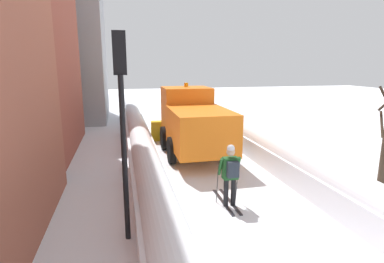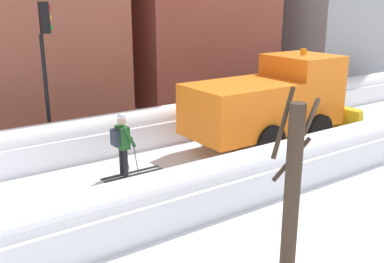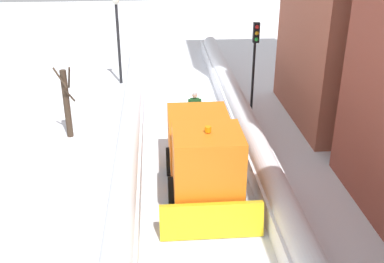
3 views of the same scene
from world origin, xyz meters
name	(u,v)px [view 3 (image 3 of 3)]	position (x,y,z in m)	size (l,w,h in m)	color
ground_plane	(195,178)	(0.00, 10.00, 0.00)	(80.00, 80.00, 0.00)	white
snowbank_left	(262,162)	(-2.54, 10.00, 0.58)	(1.10, 36.00, 1.24)	white
snowbank_right	(126,168)	(2.54, 10.00, 0.57)	(1.10, 36.00, 1.23)	white
plow_truck	(203,153)	(-0.23, 10.76, 1.48)	(3.20, 5.98, 3.12)	orange
skier	(195,108)	(-0.39, 5.39, 1.00)	(0.62, 1.80, 1.81)	black
traffic_light_pole	(255,53)	(-3.27, 4.41, 3.25)	(0.28, 0.42, 4.64)	black
street_lamp	(118,30)	(3.39, -1.24, 3.15)	(0.40, 0.40, 4.94)	black
bare_tree_near	(67,103)	(5.25, 5.89, 1.62)	(0.80, 0.85, 3.29)	#3F3024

